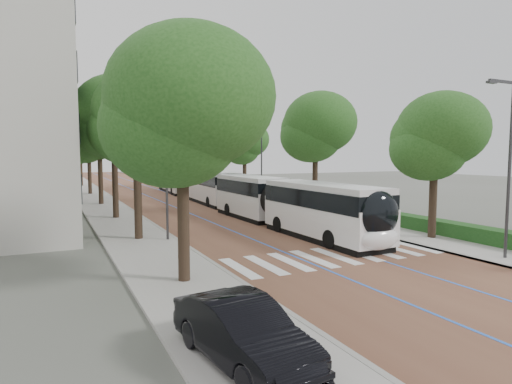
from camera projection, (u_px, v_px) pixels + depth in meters
ground at (345, 262)px, 19.40m from camera, size 160.00×160.00×0.00m
road at (152, 192)px, 55.24m from camera, size 11.00×140.00×0.02m
sidewalk_left at (90, 194)px, 51.97m from camera, size 4.00×140.00×0.12m
sidewalk_right at (207, 190)px, 58.50m from camera, size 4.00×140.00×0.12m
kerb_left at (107, 193)px, 52.80m from camera, size 0.20×140.00×0.14m
kerb_right at (194, 190)px, 57.67m from camera, size 0.20×140.00×0.14m
zebra_crossing at (335, 256)px, 20.38m from camera, size 10.55×3.60×0.01m
lane_line_left at (140, 192)px, 54.54m from camera, size 0.12×126.00×0.01m
lane_line_right at (164, 192)px, 55.93m from camera, size 0.12×126.00×0.01m
hedge at (480, 234)px, 23.31m from camera, size 1.20×14.00×0.80m
streetlight_near at (508, 155)px, 19.17m from camera, size 1.82×0.20×8.00m
streetlight_far at (260, 155)px, 41.57m from camera, size 1.82×0.20×8.00m
lamp_post_left at (166, 168)px, 23.55m from camera, size 0.14×0.14×8.00m
trees_left at (104, 134)px, 37.23m from camera, size 6.41×61.08×10.15m
trees_right at (268, 140)px, 42.28m from camera, size 5.95×47.28×9.37m
lead_bus at (288, 204)px, 27.79m from camera, size 2.77×18.43×3.20m
bus_queued_0 at (210, 187)px, 42.68m from camera, size 2.98×12.48×3.20m
bus_queued_1 at (176, 180)px, 54.59m from camera, size 3.35×12.54×3.20m
parked_car at (242, 331)px, 9.67m from camera, size 2.11×4.59×1.46m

